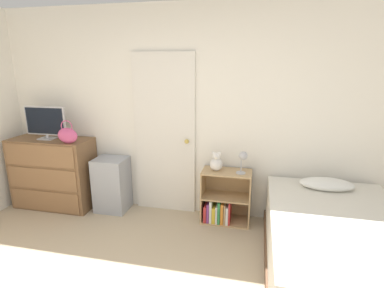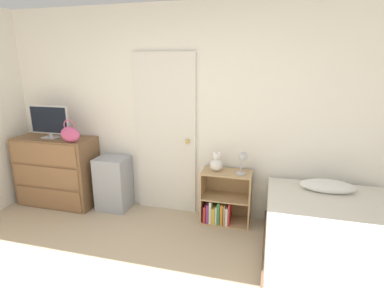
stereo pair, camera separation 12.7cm
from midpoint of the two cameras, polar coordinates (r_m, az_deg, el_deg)
wall_back at (r=3.70m, az=-1.06°, el=5.83°), size 10.00×0.06×2.55m
door_closed at (r=3.76m, az=-4.10°, el=1.72°), size 0.78×0.09×2.01m
dresser at (r=4.43m, az=-23.51°, el=-4.74°), size 1.05×0.46×0.93m
tv at (r=4.27m, az=-24.77°, el=3.98°), size 0.56×0.16×0.42m
handbag at (r=3.94m, az=-21.36°, el=1.77°), size 0.26×0.09×0.29m
storage_bin at (r=4.08m, az=-13.83°, el=-7.26°), size 0.40×0.35×0.70m
bookshelf at (r=3.70m, az=6.87°, el=-11.05°), size 0.58×0.32×0.65m
teddy_bear at (r=3.53m, az=5.69°, el=-3.60°), size 0.15×0.15×0.23m
desk_lamp at (r=3.43m, az=10.70°, el=-2.79°), size 0.12×0.12×0.27m
bed at (r=3.05m, az=26.88°, el=-17.92°), size 1.23×1.92×0.69m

